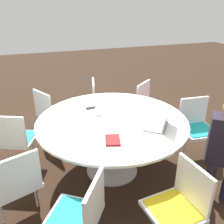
{
  "coord_description": "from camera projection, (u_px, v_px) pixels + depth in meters",
  "views": [
    {
      "loc": [
        -2.55,
        0.83,
        2.11
      ],
      "look_at": [
        0.0,
        0.0,
        0.85
      ],
      "focal_mm": 40.0,
      "sensor_mm": 36.0,
      "label": 1
    }
  ],
  "objects": [
    {
      "name": "conference_table",
      "position": [
        112.0,
        129.0,
        3.07
      ],
      "size": [
        1.82,
        1.82,
        0.75
      ],
      "color": "#B7B7BC",
      "rests_on": "ground_plane"
    },
    {
      "name": "coffee_cup",
      "position": [
        98.0,
        112.0,
        3.11
      ],
      "size": [
        0.08,
        0.08,
        0.09
      ],
      "color": "white",
      "rests_on": "conference_table"
    },
    {
      "name": "cell_phone",
      "position": [
        91.0,
        108.0,
        3.31
      ],
      "size": [
        0.08,
        0.14,
        0.01
      ],
      "color": "black",
      "rests_on": "conference_table"
    },
    {
      "name": "ground_plane",
      "position": [
        112.0,
        170.0,
        3.33
      ],
      "size": [
        16.0,
        16.0,
        0.0
      ],
      "primitive_type": "plane",
      "color": "black"
    },
    {
      "name": "handbag",
      "position": [
        133.0,
        117.0,
        4.46
      ],
      "size": [
        0.36,
        0.16,
        0.28
      ],
      "color": "black",
      "rests_on": "ground_plane"
    },
    {
      "name": "chair_4",
      "position": [
        51.0,
        111.0,
        3.83
      ],
      "size": [
        0.59,
        0.58,
        0.84
      ],
      "rotation": [
        0.0,
        0.0,
        9.93
      ],
      "color": "white",
      "rests_on": "ground_plane"
    },
    {
      "name": "laptop",
      "position": [
        160.0,
        123.0,
        2.81
      ],
      "size": [
        0.41,
        0.4,
        0.21
      ],
      "rotation": [
        0.0,
        0.0,
        2.49
      ],
      "color": "#99999E",
      "rests_on": "conference_table"
    },
    {
      "name": "chair_5",
      "position": [
        15.0,
        137.0,
        3.14
      ],
      "size": [
        0.55,
        0.57,
        0.84
      ],
      "rotation": [
        0.0,
        0.0,
        10.61
      ],
      "color": "white",
      "rests_on": "ground_plane"
    },
    {
      "name": "chair_2",
      "position": [
        150.0,
        104.0,
        4.07
      ],
      "size": [
        0.6,
        0.61,
        0.84
      ],
      "rotation": [
        0.0,
        0.0,
        8.53
      ],
      "color": "white",
      "rests_on": "ground_plane"
    },
    {
      "name": "chair_3",
      "position": [
        101.0,
        101.0,
        4.21
      ],
      "size": [
        0.52,
        0.51,
        0.84
      ],
      "rotation": [
        0.0,
        0.0,
        9.2
      ],
      "color": "white",
      "rests_on": "ground_plane"
    },
    {
      "name": "chair_8",
      "position": [
        180.0,
        202.0,
        2.14
      ],
      "size": [
        0.49,
        0.47,
        0.84
      ],
      "rotation": [
        0.0,
        0.0,
        12.69
      ],
      "color": "white",
      "rests_on": "ground_plane"
    },
    {
      "name": "spiral_notebook",
      "position": [
        113.0,
        140.0,
        2.56
      ],
      "size": [
        0.24,
        0.2,
        0.02
      ],
      "color": "maroon",
      "rests_on": "conference_table"
    },
    {
      "name": "chair_1",
      "position": [
        197.0,
        124.0,
        3.44
      ],
      "size": [
        0.45,
        0.47,
        0.84
      ],
      "rotation": [
        0.0,
        0.0,
        7.78
      ],
      "color": "white",
      "rests_on": "ground_plane"
    },
    {
      "name": "chair_6",
      "position": [
        16.0,
        181.0,
        2.39
      ],
      "size": [
        0.54,
        0.56,
        0.84
      ],
      "rotation": [
        0.0,
        0.0,
        11.34
      ],
      "color": "white",
      "rests_on": "ground_plane"
    },
    {
      "name": "chair_7",
      "position": [
        80.0,
        213.0,
        2.03
      ],
      "size": [
        0.6,
        0.59,
        0.84
      ],
      "rotation": [
        0.0,
        0.0,
        11.98
      ],
      "color": "white",
      "rests_on": "ground_plane"
    }
  ]
}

